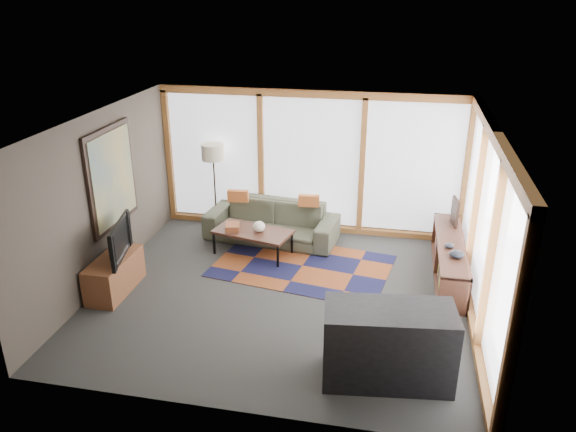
% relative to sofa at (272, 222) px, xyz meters
% --- Properties ---
extents(ground, '(5.50, 5.50, 0.00)m').
position_rel_sofa_xyz_m(ground, '(0.60, -1.87, -0.34)').
color(ground, '#292927').
rests_on(ground, ground).
extents(room_envelope, '(5.52, 5.02, 2.62)m').
position_rel_sofa_xyz_m(room_envelope, '(1.09, -1.31, 1.20)').
color(room_envelope, '#483F35').
rests_on(room_envelope, ground).
extents(rug, '(3.01, 2.19, 0.01)m').
position_rel_sofa_xyz_m(rug, '(0.73, -0.93, -0.33)').
color(rug, brown).
rests_on(rug, ground).
extents(sofa, '(2.41, 1.16, 0.68)m').
position_rel_sofa_xyz_m(sofa, '(0.00, 0.00, 0.00)').
color(sofa, '#3D3F2F').
rests_on(sofa, ground).
extents(pillow_left, '(0.38, 0.15, 0.20)m').
position_rel_sofa_xyz_m(pillow_left, '(-0.61, 0.01, 0.44)').
color(pillow_left, '#B15927').
rests_on(pillow_left, sofa).
extents(pillow_right, '(0.37, 0.15, 0.20)m').
position_rel_sofa_xyz_m(pillow_right, '(0.66, 0.03, 0.44)').
color(pillow_right, '#B15927').
rests_on(pillow_right, sofa).
extents(floor_lamp, '(0.41, 0.41, 1.64)m').
position_rel_sofa_xyz_m(floor_lamp, '(-1.12, 0.25, 0.48)').
color(floor_lamp, black).
rests_on(floor_lamp, ground).
extents(coffee_table, '(1.39, 0.91, 0.43)m').
position_rel_sofa_xyz_m(coffee_table, '(-0.18, -0.63, -0.13)').
color(coffee_table, '#361E12').
rests_on(coffee_table, ground).
extents(book_stack, '(0.28, 0.32, 0.09)m').
position_rel_sofa_xyz_m(book_stack, '(-0.53, -0.64, 0.13)').
color(book_stack, brown).
rests_on(book_stack, coffee_table).
extents(vase, '(0.23, 0.23, 0.18)m').
position_rel_sofa_xyz_m(vase, '(-0.06, -0.65, 0.18)').
color(vase, white).
rests_on(vase, coffee_table).
extents(bookshelf, '(0.42, 2.34, 0.58)m').
position_rel_sofa_xyz_m(bookshelf, '(3.03, -0.79, -0.05)').
color(bookshelf, '#361E12').
rests_on(bookshelf, ground).
extents(bowl_a, '(0.25, 0.25, 0.11)m').
position_rel_sofa_xyz_m(bowl_a, '(3.07, -1.30, 0.30)').
color(bowl_a, black).
rests_on(bowl_a, bookshelf).
extents(bowl_b, '(0.17, 0.17, 0.07)m').
position_rel_sofa_xyz_m(bowl_b, '(2.98, -0.99, 0.28)').
color(bowl_b, black).
rests_on(bowl_b, bookshelf).
extents(shelf_picture, '(0.10, 0.35, 0.46)m').
position_rel_sofa_xyz_m(shelf_picture, '(3.10, -0.08, 0.47)').
color(shelf_picture, black).
rests_on(shelf_picture, bookshelf).
extents(tv_console, '(0.45, 1.09, 0.54)m').
position_rel_sofa_xyz_m(tv_console, '(-1.87, -2.26, -0.07)').
color(tv_console, brown).
rests_on(tv_console, ground).
extents(television, '(0.34, 1.00, 0.57)m').
position_rel_sofa_xyz_m(television, '(-1.83, -2.23, 0.49)').
color(television, black).
rests_on(television, tv_console).
extents(bar_counter, '(1.54, 0.86, 0.93)m').
position_rel_sofa_xyz_m(bar_counter, '(2.18, -3.48, 0.13)').
color(bar_counter, black).
rests_on(bar_counter, ground).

